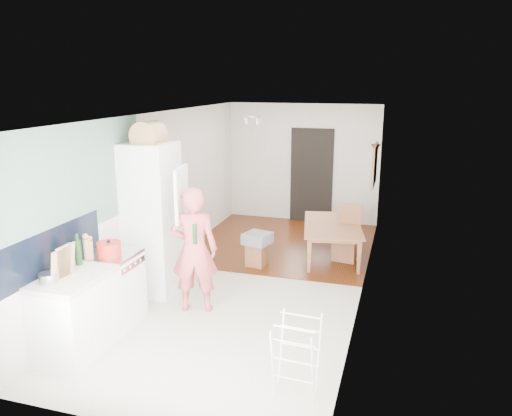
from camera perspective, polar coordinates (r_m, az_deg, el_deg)
The scene contains 32 objects.
room_shell at distance 7.32m, azimuth -0.14°, elevation 0.82°, with size 3.20×7.00×2.50m, color silver, non-canonical shape.
floor at distance 7.71m, azimuth -0.13°, elevation -8.24°, with size 3.20×7.00×0.01m, color beige.
wood_floor_overlay at distance 9.38m, azimuth 3.16°, elevation -4.01°, with size 3.20×3.30×0.01m, color #542807.
sage_wall_panel at distance 6.14m, azimuth -20.19°, elevation 2.99°, with size 0.02×3.00×1.30m, color gray.
tile_splashback at distance 5.89m, azimuth -22.73°, elevation -4.76°, with size 0.02×1.90×0.50m, color black.
doorway_recess at distance 10.64m, azimuth 6.36°, elevation 3.69°, with size 0.90×0.04×2.00m, color black.
base_cabinet at distance 5.99m, azimuth -19.89°, elevation -11.62°, with size 0.60×0.90×0.86m, color white.
worktop at distance 5.81m, azimuth -20.28°, elevation -7.53°, with size 0.62×0.92×0.06m, color white.
range_cooker at distance 6.54m, azimuth -16.00°, elevation -8.95°, with size 0.60×0.60×0.88m, color white.
cooker_top at distance 6.38m, azimuth -16.29°, elevation -5.15°, with size 0.60×0.60×0.04m, color #B3B3B5.
fridge_housing at distance 7.14m, azimuth -11.79°, elevation -1.28°, with size 0.66×0.66×2.15m, color white.
fridge_door at distance 6.50m, azimuth -8.51°, elevation 1.62°, with size 0.56×0.04×0.70m, color white.
fridge_interior at distance 6.89m, azimuth -9.72°, elevation 2.31°, with size 0.02×0.52×0.66m, color white.
pinboard at distance 8.83m, azimuth 13.42°, elevation 4.79°, with size 0.03×0.90×0.70m, color tan.
pinboard_frame at distance 8.83m, azimuth 13.32°, elevation 4.80°, with size 0.01×0.94×0.74m, color #96573C.
wall_sconce at distance 9.45m, azimuth 13.51°, elevation 6.63°, with size 0.18×0.18×0.16m, color maroon.
person at distance 6.48m, azimuth -7.12°, elevation -3.53°, with size 0.72×0.47×1.97m, color #D65557.
dining_table at distance 8.66m, azimuth 8.88°, elevation -4.03°, with size 1.44×0.80×0.50m, color #96573C.
dining_chair at distance 8.52m, azimuth 10.28°, elevation -2.90°, with size 0.39×0.39×0.93m, color #96573C, non-canonical shape.
stool at distance 8.20m, azimuth 0.08°, elevation -5.37°, with size 0.29×0.29×0.38m, color #96573C, non-canonical shape.
grey_drape at distance 8.12m, azimuth 0.17°, elevation -3.49°, with size 0.39×0.39×0.18m, color gray.
drying_rack at distance 5.02m, azimuth 4.63°, elevation -16.62°, with size 0.40×0.36×0.78m, color white, non-canonical shape.
bread_bin at distance 6.88m, azimuth -12.17°, elevation 8.13°, with size 0.40×0.38×0.21m, color tan, non-canonical shape.
red_casserole at distance 6.26m, azimuth -16.44°, elevation -4.51°, with size 0.29×0.29×0.17m, color red.
steel_pan at distance 5.69m, azimuth -22.60°, elevation -7.36°, with size 0.20×0.20×0.10m, color #B3B3B5.
held_bottle at distance 6.24m, azimuth -7.01°, elevation -3.00°, with size 0.05×0.05×0.25m, color #153D17.
bottle_a at distance 6.05m, azimuth -19.64°, elevation -4.80°, with size 0.07×0.07×0.30m, color #153D17.
bottle_b at distance 6.06m, azimuth -19.73°, elevation -4.84°, with size 0.06×0.06×0.28m, color #153D17.
bottle_c at distance 5.87m, azimuth -21.31°, elevation -5.97°, with size 0.09×0.09×0.22m, color silver.
pepper_mill_front at distance 6.22m, azimuth -18.83°, elevation -4.46°, with size 0.07×0.07×0.24m, color tan.
pepper_mill_back at distance 6.23m, azimuth -18.38°, elevation -4.53°, with size 0.06×0.06×0.22m, color tan.
chopping_boards at distance 5.68m, azimuth -21.20°, elevation -5.80°, with size 0.04×0.27×0.37m, color tan, non-canonical shape.
Camera 1 is at (2.06, -6.80, 2.98)m, focal length 35.00 mm.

